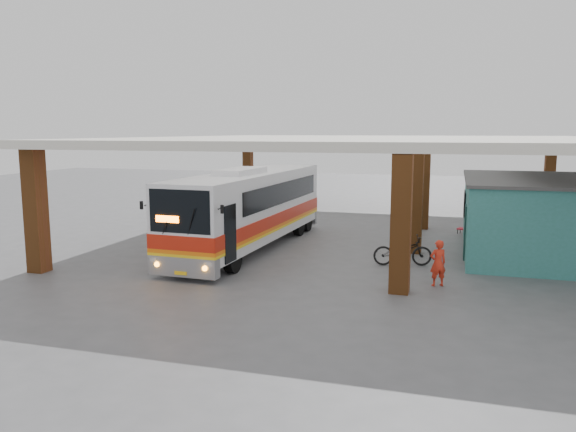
# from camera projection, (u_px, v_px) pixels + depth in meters

# --- Properties ---
(ground) EXTENTS (90.00, 90.00, 0.00)m
(ground) POSITION_uv_depth(u_px,v_px,m) (326.00, 264.00, 21.04)
(ground) COLOR #515154
(ground) RESTS_ON ground
(brick_columns) EXTENTS (20.10, 21.60, 4.35)m
(brick_columns) POSITION_uv_depth(u_px,v_px,m) (382.00, 194.00, 25.05)
(brick_columns) COLOR brown
(brick_columns) RESTS_ON ground
(canopy_roof) EXTENTS (21.00, 23.00, 0.30)m
(canopy_roof) POSITION_uv_depth(u_px,v_px,m) (368.00, 141.00, 26.38)
(canopy_roof) COLOR silver
(canopy_roof) RESTS_ON brick_columns
(shop_building) EXTENTS (5.20, 8.20, 3.11)m
(shop_building) POSITION_uv_depth(u_px,v_px,m) (531.00, 216.00, 22.48)
(shop_building) COLOR #307A6E
(shop_building) RESTS_ON ground
(coach_bus) EXTENTS (2.97, 11.97, 3.46)m
(coach_bus) POSITION_uv_depth(u_px,v_px,m) (250.00, 208.00, 23.63)
(coach_bus) COLOR silver
(coach_bus) RESTS_ON ground
(motorcycle) EXTENTS (2.26, 1.24, 1.13)m
(motorcycle) POSITION_uv_depth(u_px,v_px,m) (403.00, 251.00, 20.75)
(motorcycle) COLOR black
(motorcycle) RESTS_ON ground
(pedestrian) EXTENTS (0.65, 0.57, 1.51)m
(pedestrian) POSITION_uv_depth(u_px,v_px,m) (438.00, 263.00, 17.97)
(pedestrian) COLOR red
(pedestrian) RESTS_ON ground
(red_chair) EXTENTS (0.57, 0.57, 0.84)m
(red_chair) POSITION_uv_depth(u_px,v_px,m) (465.00, 226.00, 27.17)
(red_chair) COLOR red
(red_chair) RESTS_ON ground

